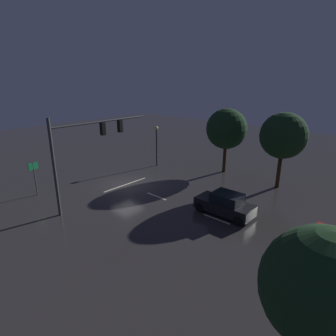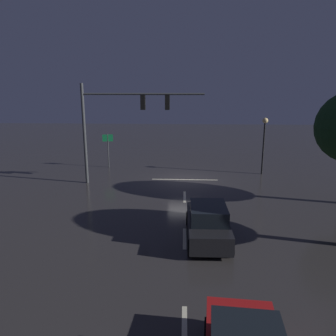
{
  "view_description": "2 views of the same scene",
  "coord_description": "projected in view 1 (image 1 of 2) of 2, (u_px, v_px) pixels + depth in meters",
  "views": [
    {
      "loc": [
        15.57,
        19.46,
        9.65
      ],
      "look_at": [
        -1.08,
        4.34,
        2.35
      ],
      "focal_mm": 29.89,
      "sensor_mm": 36.0,
      "label": 1
    },
    {
      "loc": [
        0.07,
        24.03,
        6.8
      ],
      "look_at": [
        1.11,
        3.24,
        1.71
      ],
      "focal_mm": 34.98,
      "sensor_mm": 36.0,
      "label": 2
    }
  ],
  "objects": [
    {
      "name": "stop_bar",
      "position": [
        126.0,
        185.0,
        26.43
      ],
      "size": [
        5.0,
        0.16,
        0.01
      ],
      "primitive_type": "cube",
      "color": "beige",
      "rests_on": "ground_plane"
    },
    {
      "name": "route_sign",
      "position": [
        34.0,
        172.0,
        23.43
      ],
      "size": [
        0.89,
        0.26,
        2.96
      ],
      "color": "#383A3D",
      "rests_on": "ground_plane"
    },
    {
      "name": "tree_left_far",
      "position": [
        226.0,
        129.0,
        28.69
      ],
      "size": [
        4.16,
        4.16,
        6.71
      ],
      "color": "#382314",
      "rests_on": "ground_plane"
    },
    {
      "name": "car_approaching",
      "position": [
        225.0,
        204.0,
        20.47
      ],
      "size": [
        1.96,
        4.39,
        1.7
      ],
      "color": "black",
      "rests_on": "ground_plane"
    },
    {
      "name": "street_lamp_left_kerb",
      "position": [
        156.0,
        138.0,
        31.15
      ],
      "size": [
        0.44,
        0.44,
        4.55
      ],
      "color": "black",
      "rests_on": "ground_plane"
    },
    {
      "name": "lane_dash_far",
      "position": [
        157.0,
        196.0,
        23.82
      ],
      "size": [
        0.16,
        2.2,
        0.01
      ],
      "primitive_type": "cube",
      "rotation": [
        0.0,
        0.0,
        1.57
      ],
      "color": "beige",
      "rests_on": "ground_plane"
    },
    {
      "name": "traffic_signal_assembly",
      "position": [
        86.0,
        143.0,
        20.96
      ],
      "size": [
        8.58,
        0.47,
        7.14
      ],
      "color": "#383A3D",
      "rests_on": "ground_plane"
    },
    {
      "name": "lane_dash_near",
      "position": [
        305.0,
        253.0,
        16.15
      ],
      "size": [
        0.16,
        2.2,
        0.01
      ],
      "primitive_type": "cube",
      "rotation": [
        0.0,
        0.0,
        1.57
      ],
      "color": "beige",
      "rests_on": "ground_plane"
    },
    {
      "name": "tree_right_near",
      "position": [
        323.0,
        289.0,
        7.2
      ],
      "size": [
        3.28,
        3.28,
        6.12
      ],
      "color": "#382314",
      "rests_on": "ground_plane"
    },
    {
      "name": "lane_dash_mid",
      "position": [
        216.0,
        219.0,
        19.99
      ],
      "size": [
        0.16,
        2.2,
        0.01
      ],
      "primitive_type": "cube",
      "rotation": [
        0.0,
        0.0,
        1.57
      ],
      "color": "beige",
      "rests_on": "ground_plane"
    },
    {
      "name": "ground_plane",
      "position": [
        126.0,
        185.0,
        26.38
      ],
      "size": [
        80.0,
        80.0,
        0.0
      ],
      "primitive_type": "plane",
      "color": "#2D2B2B"
    },
    {
      "name": "tree_left_near",
      "position": [
        283.0,
        136.0,
        24.38
      ],
      "size": [
        4.07,
        4.07,
        6.85
      ],
      "color": "#382314",
      "rests_on": "ground_plane"
    }
  ]
}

